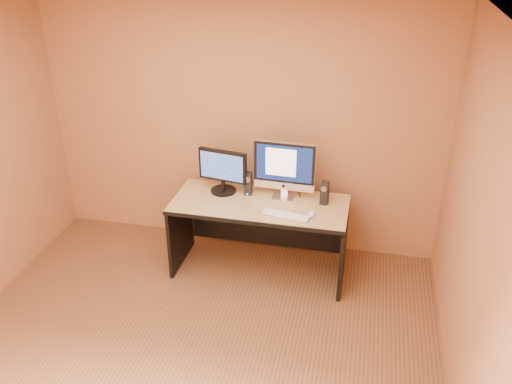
# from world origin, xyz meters

# --- Properties ---
(floor) EXTENTS (4.00, 4.00, 0.00)m
(floor) POSITION_xyz_m (0.00, 0.00, 0.00)
(floor) COLOR brown
(floor) RESTS_ON ground
(walls) EXTENTS (4.00, 4.00, 2.60)m
(walls) POSITION_xyz_m (0.00, 0.00, 1.30)
(walls) COLOR #9A5E3E
(walls) RESTS_ON ground
(ceiling) EXTENTS (4.00, 4.00, 0.00)m
(ceiling) POSITION_xyz_m (0.00, 0.00, 2.60)
(ceiling) COLOR white
(ceiling) RESTS_ON walls
(desk) EXTENTS (1.65, 0.73, 0.76)m
(desk) POSITION_xyz_m (0.31, 1.43, 0.38)
(desk) COLOR tan
(desk) RESTS_ON ground
(imac) EXTENTS (0.59, 0.24, 0.56)m
(imac) POSITION_xyz_m (0.51, 1.59, 1.04)
(imac) COLOR silver
(imac) RESTS_ON desk
(second_monitor) EXTENTS (0.53, 0.33, 0.43)m
(second_monitor) POSITION_xyz_m (-0.08, 1.59, 0.97)
(second_monitor) COLOR black
(second_monitor) RESTS_ON desk
(speaker_left) EXTENTS (0.07, 0.08, 0.23)m
(speaker_left) POSITION_xyz_m (0.16, 1.59, 0.87)
(speaker_left) COLOR black
(speaker_left) RESTS_ON desk
(speaker_right) EXTENTS (0.08, 0.08, 0.23)m
(speaker_right) POSITION_xyz_m (0.90, 1.55, 0.87)
(speaker_right) COLOR black
(speaker_right) RESTS_ON desk
(keyboard) EXTENTS (0.45, 0.19, 0.02)m
(keyboard) POSITION_xyz_m (0.59, 1.24, 0.77)
(keyboard) COLOR silver
(keyboard) RESTS_ON desk
(mouse) EXTENTS (0.07, 0.11, 0.04)m
(mouse) POSITION_xyz_m (0.81, 1.30, 0.78)
(mouse) COLOR white
(mouse) RESTS_ON desk
(cable_a) EXTENTS (0.07, 0.22, 0.01)m
(cable_a) POSITION_xyz_m (0.64, 1.72, 0.76)
(cable_a) COLOR black
(cable_a) RESTS_ON desk
(cable_b) EXTENTS (0.07, 0.18, 0.01)m
(cable_b) POSITION_xyz_m (0.53, 1.71, 0.76)
(cable_b) COLOR black
(cable_b) RESTS_ON desk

